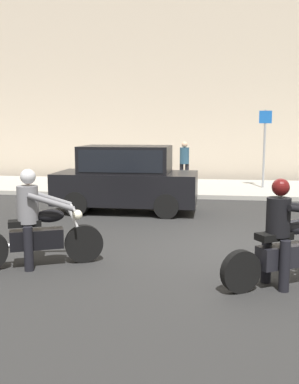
{
  "coord_description": "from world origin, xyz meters",
  "views": [
    {
      "loc": [
        -0.62,
        -8.12,
        2.29
      ],
      "look_at": [
        -1.77,
        -0.21,
        1.1
      ],
      "focal_mm": 40.72,
      "sensor_mm": 36.0,
      "label": 1
    }
  ],
  "objects": [
    {
      "name": "ground_plane",
      "position": [
        0.0,
        0.0,
        0.0
      ],
      "size": [
        80.0,
        80.0,
        0.0
      ],
      "primitive_type": "plane",
      "color": "#252525"
    },
    {
      "name": "parked_hatchback_black",
      "position": [
        -2.94,
        3.44,
        0.93
      ],
      "size": [
        3.82,
        1.76,
        1.8
      ],
      "color": "black",
      "rests_on": "ground_plane"
    },
    {
      "name": "pedestrian_bystander",
      "position": [
        -1.64,
        7.75,
        1.1
      ],
      "size": [
        0.34,
        0.34,
        1.64
      ],
      "color": "black",
      "rests_on": "sidewalk_slab"
    },
    {
      "name": "street_sign_post",
      "position": [
        1.2,
        7.88,
        1.8
      ],
      "size": [
        0.44,
        0.08,
        2.77
      ],
      "color": "gray",
      "rests_on": "sidewalk_slab"
    },
    {
      "name": "sidewalk_slab",
      "position": [
        0.0,
        8.0,
        0.07
      ],
      "size": [
        40.0,
        4.4,
        0.14
      ],
      "primitive_type": "cube",
      "color": "#99968E",
      "rests_on": "ground_plane"
    },
    {
      "name": "motorcycle_with_rider_gray",
      "position": [
        -3.48,
        -1.48,
        0.66
      ],
      "size": [
        2.05,
        1.09,
        1.63
      ],
      "color": "black",
      "rests_on": "ground_plane"
    },
    {
      "name": "building_facade",
      "position": [
        0.0,
        11.4,
        5.78
      ],
      "size": [
        40.0,
        1.4,
        11.55
      ],
      "primitive_type": "cube",
      "color": "#B7A893",
      "rests_on": "ground_plane"
    },
    {
      "name": "motorcycle_with_rider_black_leather",
      "position": [
        0.41,
        -1.81,
        0.65
      ],
      "size": [
        1.83,
        1.18,
        1.58
      ],
      "color": "black",
      "rests_on": "ground_plane"
    }
  ]
}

